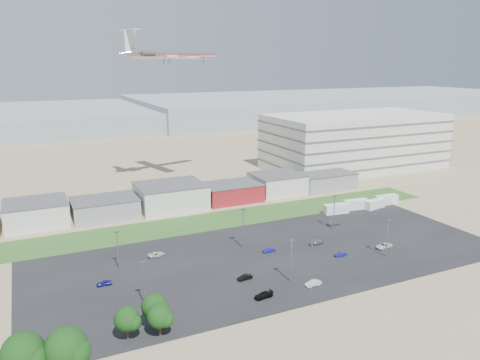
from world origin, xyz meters
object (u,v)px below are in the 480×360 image
parked_car_0 (384,246)px  parked_car_9 (156,254)px  airliner (173,54)px  parked_car_8 (333,223)px  box_trailer_a (336,209)px  parked_car_3 (264,295)px  parked_car_12 (316,243)px  parked_car_4 (245,277)px  parked_car_7 (269,250)px  tree_far_left (24,357)px  parked_car_13 (313,283)px  parked_car_1 (340,254)px  parked_car_5 (104,283)px

parked_car_0 → parked_car_9: bearing=-115.8°
airliner → parked_car_8: (27.39, -68.54, -50.41)m
airliner → parked_car_0: 106.43m
box_trailer_a → parked_car_3: size_ratio=1.98×
parked_car_12 → parked_car_4: bearing=-67.9°
airliner → parked_car_4: airliner is taller
airliner → parked_car_7: bearing=-104.9°
tree_far_left → parked_car_13: size_ratio=2.69×
airliner → parked_car_4: 104.23m
parked_car_1 → parked_car_7: size_ratio=0.97×
tree_far_left → parked_car_3: 46.71m
tree_far_left → parked_car_5: (16.29, 29.28, -4.58)m
parked_car_9 → parked_car_13: 40.69m
parked_car_3 → parked_car_8: bearing=122.2°
parked_car_1 → parked_car_12: size_ratio=0.81×
tree_far_left → parked_car_0: (87.21, 19.50, -4.50)m
parked_car_1 → parked_car_3: 29.99m
airliner → parked_car_7: (-0.35, -78.54, -50.51)m
parked_car_4 → parked_car_3: bearing=-6.2°
parked_car_13 → parked_car_9: bearing=-141.5°
tree_far_left → parked_car_1: size_ratio=3.12×
parked_car_5 → parked_car_13: 46.24m
airliner → parked_car_5: 103.29m
parked_car_4 → parked_car_5: (-29.39, 10.76, -0.01)m
parked_car_1 → airliner: bearing=-172.2°
parked_car_4 → parked_car_8: bearing=112.8°
parked_car_4 → parked_car_9: 25.86m
parked_car_7 → parked_car_12: 14.03m
box_trailer_a → parked_car_8: (-7.50, -8.92, -0.91)m
parked_car_0 → parked_car_5: bearing=-103.8°
parked_car_0 → parked_car_5: size_ratio=1.39×
box_trailer_a → parked_car_1: (-20.07, -29.06, -1.02)m
parked_car_13 → parked_car_12: bearing=141.2°
box_trailer_a → parked_car_8: bearing=-123.6°
parked_car_7 → parked_car_12: parked_car_12 is taller
parked_car_7 → parked_car_1: bearing=55.4°
airliner → parked_car_13: (-0.63, -99.37, -50.44)m
parked_car_13 → box_trailer_a: bearing=135.0°
parked_car_0 → tree_far_left: bearing=-83.3°
parked_car_1 → parked_car_5: (-57.23, 9.18, 0.03)m
parked_car_9 → parked_car_8: bearing=-93.7°
parked_car_1 → parked_car_9: 46.86m
parked_car_5 → parked_car_1: bearing=83.6°
box_trailer_a → parked_car_7: box_trailer_a is taller
parked_car_5 → parked_car_12: bearing=92.7°
parked_car_3 → parked_car_5: size_ratio=1.24×
parked_car_8 → parked_car_13: parked_car_8 is taller
parked_car_1 → parked_car_7: (-15.19, 10.15, 0.02)m
parked_car_1 → parked_car_3: parked_car_3 is taller
parked_car_1 → tree_far_left: bearing=-76.4°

